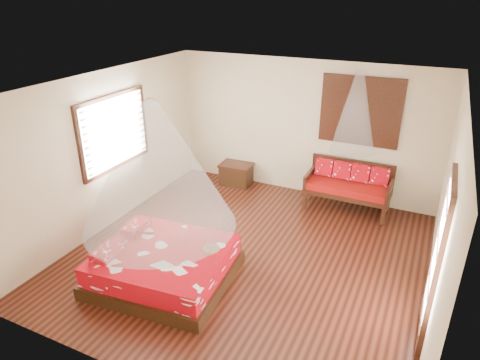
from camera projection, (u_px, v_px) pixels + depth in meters
room at (249, 178)px, 6.50m from camera, size 5.54×5.54×2.84m
bed at (164, 265)px, 6.41m from camera, size 2.09×1.92×0.63m
daybed at (349, 184)px, 8.39m from camera, size 1.63×0.72×0.94m
storage_chest at (236, 174)px, 9.54m from camera, size 0.72×0.54×0.48m
shutter_panel at (360, 111)px, 8.10m from camera, size 1.52×0.06×1.32m
window_left at (115, 132)px, 7.60m from camera, size 0.10×1.74×1.34m
glazed_door at (436, 262)px, 5.09m from camera, size 0.08×1.02×2.16m
wine_tray at (211, 246)px, 6.31m from camera, size 0.26×0.26×0.21m
mosquito_net_main at (156, 167)px, 5.75m from camera, size 2.15×2.15×1.80m
mosquito_net_daybed at (356, 112)px, 7.68m from camera, size 0.82×0.82×1.50m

